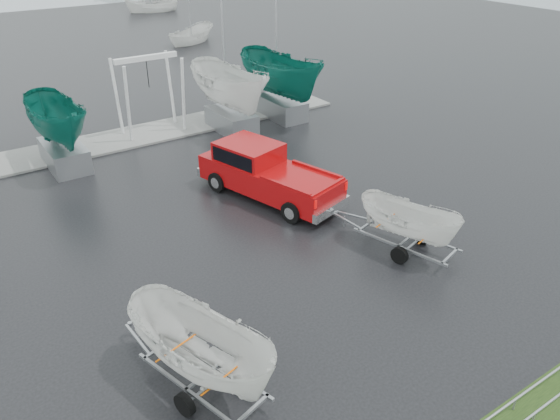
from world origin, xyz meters
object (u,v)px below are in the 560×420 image
(trailer_hitched, at_px, (413,192))
(boat_hoist, at_px, (149,84))
(pickup_truck, at_px, (263,171))
(trailer_parked, at_px, (197,301))

(trailer_hitched, distance_m, boat_hoist, 16.07)
(pickup_truck, relative_size, boat_hoist, 1.62)
(boat_hoist, bearing_deg, pickup_truck, -84.04)
(trailer_hitched, relative_size, trailer_parked, 0.83)
(pickup_truck, xyz_separation_m, trailer_hitched, (1.79, -6.46, 1.22))
(pickup_truck, bearing_deg, trailer_parked, -145.84)
(trailer_parked, xyz_separation_m, boat_hoist, (5.98, 17.56, -0.12))
(boat_hoist, bearing_deg, trailer_parked, -108.81)
(pickup_truck, distance_m, boat_hoist, 9.55)
(trailer_hitched, xyz_separation_m, boat_hoist, (-2.77, 15.83, 0.34))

